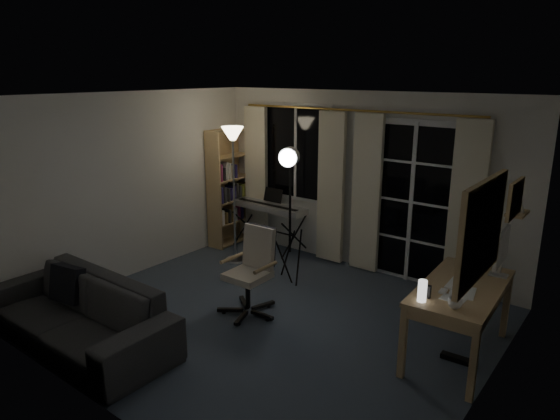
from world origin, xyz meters
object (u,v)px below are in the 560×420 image
at_px(keyboard_piano, 269,208).
at_px(desk, 461,294).
at_px(office_chair, 254,263).
at_px(mug, 455,302).
at_px(bookshelf, 229,190).
at_px(sofa, 75,303).
at_px(studio_light, 289,173).
at_px(torchiere_lamp, 233,154).
at_px(monitor, 501,249).

height_order(keyboard_piano, desk, keyboard_piano).
xyz_separation_m(office_chair, mug, (2.24, -0.04, 0.21)).
bearing_deg(bookshelf, sofa, -75.68).
xyz_separation_m(bookshelf, desk, (4.00, -1.14, -0.22)).
bearing_deg(desk, studio_light, 167.28).
bearing_deg(desk, bookshelf, 161.24).
relative_size(keyboard_piano, studio_light, 0.69).
relative_size(office_chair, mug, 8.24).
distance_m(mug, sofa, 3.56).
height_order(studio_light, mug, studio_light).
bearing_deg(bookshelf, desk, -17.61).
xyz_separation_m(keyboard_piano, studio_light, (0.94, -0.77, 0.76)).
height_order(studio_light, desk, studio_light).
xyz_separation_m(bookshelf, office_chair, (1.86, -1.59, -0.28)).
bearing_deg(mug, desk, 101.31).
relative_size(torchiere_lamp, mug, 16.18).
xyz_separation_m(torchiere_lamp, sofa, (0.29, -2.63, -1.11)).
bearing_deg(mug, studio_light, 159.45).
relative_size(keyboard_piano, mug, 10.44).
xyz_separation_m(bookshelf, keyboard_piano, (0.77, 0.03, -0.18)).
height_order(torchiere_lamp, sofa, torchiere_lamp).
relative_size(office_chair, desk, 0.71).
bearing_deg(keyboard_piano, bookshelf, -175.83).
relative_size(torchiere_lamp, sofa, 0.86).
height_order(keyboard_piano, mug, keyboard_piano).
bearing_deg(sofa, torchiere_lamp, 96.24).
bearing_deg(mug, sofa, -153.64).
height_order(desk, monitor, monitor).
height_order(bookshelf, sofa, bookshelf).
bearing_deg(monitor, desk, -116.51).
xyz_separation_m(keyboard_piano, mug, (3.33, -1.67, 0.11)).
distance_m(keyboard_piano, office_chair, 1.96).
height_order(torchiere_lamp, studio_light, torchiere_lamp).
bearing_deg(sofa, mug, 26.39).
height_order(office_chair, mug, office_chair).
distance_m(studio_light, sofa, 2.78).
distance_m(studio_light, mug, 2.64).
distance_m(office_chair, mug, 2.25).
bearing_deg(mug, office_chair, 178.86).
distance_m(bookshelf, sofa, 3.37).
distance_m(bookshelf, keyboard_piano, 0.79).
xyz_separation_m(torchiere_lamp, monitor, (3.56, -0.11, -0.55)).
xyz_separation_m(torchiere_lamp, mug, (3.46, -1.06, -0.76)).
distance_m(bookshelf, desk, 4.17).
bearing_deg(desk, monitor, 63.49).
bearing_deg(torchiere_lamp, desk, -9.39).
bearing_deg(keyboard_piano, office_chair, -54.59).
height_order(studio_light, sofa, studio_light).
height_order(bookshelf, desk, bookshelf).
relative_size(desk, sofa, 0.62).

